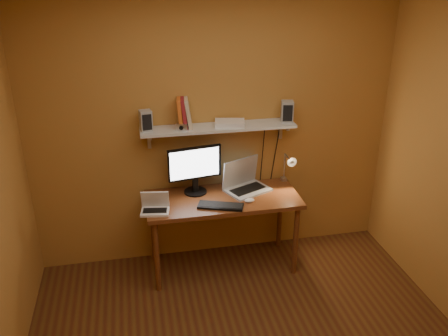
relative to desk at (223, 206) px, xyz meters
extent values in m
cube|color=#A57332|center=(-0.01, 0.33, 0.64)|extent=(3.40, 0.02, 2.60)
cube|color=brown|center=(0.00, 0.00, 0.07)|extent=(1.40, 0.60, 0.04)
cylinder|color=brown|center=(-0.64, -0.24, -0.31)|extent=(0.05, 0.05, 0.71)
cylinder|color=brown|center=(0.64, -0.24, -0.31)|extent=(0.05, 0.05, 0.71)
cylinder|color=brown|center=(-0.64, 0.24, -0.31)|extent=(0.05, 0.05, 0.71)
cylinder|color=brown|center=(0.64, 0.24, -0.31)|extent=(0.05, 0.05, 0.71)
cube|color=silver|center=(0.00, 0.19, 0.70)|extent=(1.40, 0.25, 0.02)
cube|color=silver|center=(-0.62, 0.30, 0.60)|extent=(0.03, 0.03, 0.18)
cube|color=silver|center=(0.62, 0.30, 0.60)|extent=(0.03, 0.03, 0.18)
cylinder|color=black|center=(-0.23, 0.15, 0.09)|extent=(0.24, 0.24, 0.02)
cube|color=black|center=(-0.23, 0.15, 0.17)|extent=(0.05, 0.05, 0.15)
cube|color=black|center=(-0.23, 0.15, 0.38)|extent=(0.50, 0.10, 0.31)
cube|color=white|center=(-0.23, 0.14, 0.38)|extent=(0.46, 0.07, 0.27)
cube|color=#999CA2|center=(0.26, 0.08, 0.10)|extent=(0.47, 0.41, 0.02)
cube|color=black|center=(0.26, 0.08, 0.11)|extent=(0.36, 0.27, 0.00)
cube|color=#999CA2|center=(0.21, 0.19, 0.24)|extent=(0.38, 0.21, 0.27)
cube|color=#172A47|center=(0.21, 0.19, 0.24)|extent=(0.33, 0.17, 0.23)
cube|color=white|center=(-0.63, -0.16, 0.10)|extent=(0.26, 0.20, 0.02)
cube|color=black|center=(-0.63, -0.16, 0.11)|extent=(0.21, 0.12, 0.00)
cube|color=white|center=(-0.62, -0.10, 0.18)|extent=(0.24, 0.10, 0.16)
cube|color=black|center=(-0.62, -0.10, 0.18)|extent=(0.21, 0.07, 0.14)
cube|color=black|center=(-0.05, -0.17, 0.10)|extent=(0.42, 0.26, 0.02)
ellipsoid|color=white|center=(0.22, -0.13, 0.10)|extent=(0.10, 0.07, 0.03)
cube|color=silver|center=(0.66, 0.24, 0.08)|extent=(0.05, 0.06, 0.08)
cylinder|color=silver|center=(0.66, 0.24, 0.23)|extent=(0.02, 0.02, 0.28)
cylinder|color=silver|center=(0.66, 0.16, 0.37)|extent=(0.01, 0.16, 0.01)
cone|color=silver|center=(0.66, 0.08, 0.37)|extent=(0.09, 0.09, 0.09)
sphere|color=#FFE0A5|center=(0.66, 0.06, 0.37)|extent=(0.04, 0.04, 0.04)
cube|color=#999CA2|center=(-0.64, 0.20, 0.80)|extent=(0.12, 0.12, 0.18)
cube|color=#999CA2|center=(0.64, 0.19, 0.81)|extent=(0.13, 0.13, 0.19)
cube|color=#D45D1F|center=(-0.34, 0.22, 0.84)|extent=(0.07, 0.18, 0.26)
cube|color=maroon|center=(-0.30, 0.22, 0.84)|extent=(0.08, 0.18, 0.26)
cube|color=beige|center=(-0.27, 0.22, 0.84)|extent=(0.09, 0.18, 0.26)
cube|color=silver|center=(-0.34, 0.14, 0.74)|extent=(0.10, 0.06, 0.06)
cylinder|color=black|center=(-0.34, 0.12, 0.74)|extent=(0.04, 0.03, 0.04)
cube|color=white|center=(0.10, 0.18, 0.73)|extent=(0.30, 0.23, 0.04)
camera|label=1|loc=(-0.76, -3.77, 2.09)|focal=38.00mm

